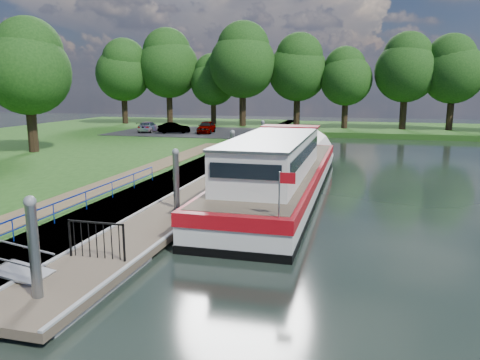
% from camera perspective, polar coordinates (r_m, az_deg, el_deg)
% --- Properties ---
extents(ground, '(160.00, 160.00, 0.00)m').
position_cam_1_polar(ground, '(13.32, -21.90, -13.75)').
color(ground, black).
rests_on(ground, ground).
extents(bank_edge, '(1.10, 90.00, 0.78)m').
position_cam_1_polar(bank_edge, '(27.04, -7.54, 0.31)').
color(bank_edge, '#473D2D').
rests_on(bank_edge, ground).
extents(far_bank, '(60.00, 18.00, 0.60)m').
position_cam_1_polar(far_bank, '(61.99, 18.71, 5.82)').
color(far_bank, '#1E4A15').
rests_on(far_bank, ground).
extents(footpath, '(1.60, 40.00, 0.05)m').
position_cam_1_polar(footpath, '(21.73, -19.05, -1.77)').
color(footpath, brown).
rests_on(footpath, riverbank).
extents(carpark, '(14.00, 12.00, 0.06)m').
position_cam_1_polar(carpark, '(51.27, -6.74, 5.90)').
color(carpark, black).
rests_on(carpark, riverbank).
extents(blue_fence, '(0.04, 18.04, 0.72)m').
position_cam_1_polar(blue_fence, '(16.74, -23.81, -4.05)').
color(blue_fence, '#0C2DBF').
rests_on(blue_fence, riverbank).
extents(pontoon, '(2.50, 30.00, 0.56)m').
position_cam_1_polar(pontoon, '(24.38, -3.72, -1.29)').
color(pontoon, brown).
rests_on(pontoon, ground).
extents(mooring_piles, '(0.30, 27.30, 3.55)m').
position_cam_1_polar(mooring_piles, '(24.17, -3.75, 1.24)').
color(mooring_piles, gray).
rests_on(mooring_piles, ground).
extents(gangway, '(2.58, 1.00, 0.92)m').
position_cam_1_polar(gangway, '(14.56, -26.87, -9.37)').
color(gangway, '#A5A8AD').
rests_on(gangway, ground).
extents(gate_panel, '(1.85, 0.05, 1.15)m').
position_cam_1_polar(gate_panel, '(14.61, -17.13, -6.39)').
color(gate_panel, black).
rests_on(gate_panel, ground).
extents(barge, '(4.36, 21.15, 4.78)m').
position_cam_1_polar(barge, '(24.85, 5.29, 1.05)').
color(barge, black).
rests_on(barge, ground).
extents(horizon_trees, '(54.38, 10.03, 12.87)m').
position_cam_1_polar(horizon_trees, '(59.04, 5.77, 13.54)').
color(horizon_trees, '#332316').
rests_on(horizon_trees, ground).
extents(bank_tree_a, '(6.12, 6.12, 9.72)m').
position_cam_1_polar(bank_tree_a, '(37.87, -24.45, 12.60)').
color(bank_tree_a, '#332316').
rests_on(bank_tree_a, riverbank).
extents(car_a, '(1.89, 3.83, 1.25)m').
position_cam_1_polar(car_a, '(48.81, -4.12, 6.46)').
color(car_a, '#999999').
rests_on(car_a, carpark).
extents(car_b, '(3.52, 2.34, 1.10)m').
position_cam_1_polar(car_b, '(49.05, -8.05, 6.31)').
color(car_b, '#999999').
rests_on(car_b, carpark).
extents(car_c, '(1.98, 3.93, 1.09)m').
position_cam_1_polar(car_c, '(51.04, -11.11, 6.40)').
color(car_c, '#999999').
rests_on(car_c, carpark).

